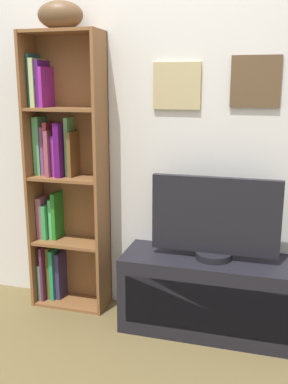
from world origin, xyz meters
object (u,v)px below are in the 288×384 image
(football, at_px, (60,15))
(bookshelf, at_px, (61,179))
(tv_stand, at_px, (212,295))
(television, at_px, (215,219))

(football, bearing_deg, bookshelf, 152.12)
(football, distance_m, tv_stand, 1.96)
(bookshelf, bearing_deg, football, -27.88)
(tv_stand, distance_m, television, 0.49)
(football, distance_m, television, 1.56)
(television, bearing_deg, bookshelf, 173.94)
(bookshelf, xyz_separation_m, football, (0.06, -0.03, 1.03))
(television, bearing_deg, football, 175.33)
(tv_stand, bearing_deg, football, 175.27)
(football, bearing_deg, television, -4.67)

